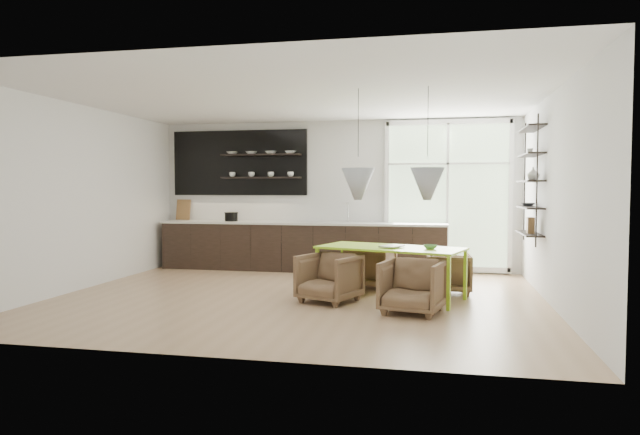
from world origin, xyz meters
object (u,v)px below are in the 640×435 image
(dining_table, at_px, (390,250))
(wire_stool, at_px, (320,272))
(armchair_front_right, at_px, (412,287))
(armchair_back_left, at_px, (371,267))
(armchair_back_right, at_px, (448,273))
(armchair_front_left, at_px, (329,278))

(dining_table, bearing_deg, wire_stool, 168.17)
(armchair_front_right, bearing_deg, dining_table, 123.24)
(armchair_back_left, distance_m, armchair_front_right, 1.92)
(armchair_back_right, distance_m, armchair_front_right, 1.62)
(armchair_front_left, distance_m, wire_stool, 1.16)
(dining_table, distance_m, wire_stool, 1.42)
(dining_table, height_order, wire_stool, dining_table)
(dining_table, xyz_separation_m, armchair_back_right, (0.83, 0.61, -0.39))
(armchair_back_right, bearing_deg, armchair_back_left, -14.06)
(armchair_back_right, bearing_deg, dining_table, 32.92)
(armchair_back_left, xyz_separation_m, armchair_front_right, (0.74, -1.78, 0.02))
(armchair_back_right, height_order, armchair_front_right, armchair_front_right)
(armchair_back_left, height_order, armchair_back_right, armchair_back_left)
(armchair_front_left, bearing_deg, armchair_back_right, 54.63)
(dining_table, distance_m, armchair_back_right, 1.10)
(wire_stool, bearing_deg, armchair_front_right, -45.99)
(dining_table, height_order, armchair_back_right, dining_table)
(armchair_back_left, bearing_deg, armchair_back_right, 179.83)
(armchair_front_left, bearing_deg, wire_stool, 130.50)
(armchair_front_right, height_order, wire_stool, armchair_front_right)
(wire_stool, bearing_deg, armchair_front_left, -71.64)
(dining_table, height_order, armchair_back_left, dining_table)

